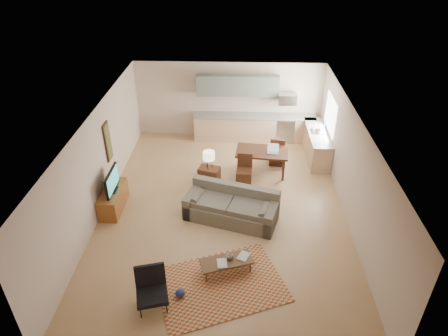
{
  "coord_description": "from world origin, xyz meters",
  "views": [
    {
      "loc": [
        0.36,
        -8.63,
        6.69
      ],
      "look_at": [
        0.0,
        0.3,
        1.15
      ],
      "focal_mm": 32.0,
      "sensor_mm": 36.0,
      "label": 1
    }
  ],
  "objects_px": {
    "console_table": "(209,178)",
    "dining_table": "(261,162)",
    "sofa": "(231,206)",
    "coffee_table": "(226,266)",
    "tv_credenza": "(113,199)",
    "armchair": "(152,291)"
  },
  "relations": [
    {
      "from": "sofa",
      "to": "tv_credenza",
      "type": "xyz_separation_m",
      "value": [
        -3.2,
        0.33,
        -0.13
      ]
    },
    {
      "from": "sofa",
      "to": "dining_table",
      "type": "relative_size",
      "value": 1.59
    },
    {
      "from": "console_table",
      "to": "dining_table",
      "type": "bearing_deg",
      "value": 45.43
    },
    {
      "from": "sofa",
      "to": "armchair",
      "type": "bearing_deg",
      "value": -101.25
    },
    {
      "from": "sofa",
      "to": "dining_table",
      "type": "bearing_deg",
      "value": 85.83
    },
    {
      "from": "sofa",
      "to": "tv_credenza",
      "type": "distance_m",
      "value": 3.21
    },
    {
      "from": "dining_table",
      "to": "coffee_table",
      "type": "bearing_deg",
      "value": -96.72
    },
    {
      "from": "coffee_table",
      "to": "dining_table",
      "type": "relative_size",
      "value": 0.74
    },
    {
      "from": "tv_credenza",
      "to": "console_table",
      "type": "xyz_separation_m",
      "value": [
        2.52,
        1.09,
        0.04
      ]
    },
    {
      "from": "dining_table",
      "to": "sofa",
      "type": "bearing_deg",
      "value": -105.05
    },
    {
      "from": "coffee_table",
      "to": "tv_credenza",
      "type": "height_order",
      "value": "tv_credenza"
    },
    {
      "from": "armchair",
      "to": "console_table",
      "type": "distance_m",
      "value": 4.35
    },
    {
      "from": "sofa",
      "to": "tv_credenza",
      "type": "bearing_deg",
      "value": -169.12
    },
    {
      "from": "armchair",
      "to": "dining_table",
      "type": "height_order",
      "value": "armchair"
    },
    {
      "from": "sofa",
      "to": "armchair",
      "type": "relative_size",
      "value": 3.02
    },
    {
      "from": "tv_credenza",
      "to": "sofa",
      "type": "bearing_deg",
      "value": -5.81
    },
    {
      "from": "coffee_table",
      "to": "console_table",
      "type": "distance_m",
      "value": 3.36
    },
    {
      "from": "coffee_table",
      "to": "armchair",
      "type": "bearing_deg",
      "value": -165.01
    },
    {
      "from": "armchair",
      "to": "dining_table",
      "type": "relative_size",
      "value": 0.53
    },
    {
      "from": "sofa",
      "to": "armchair",
      "type": "distance_m",
      "value": 3.23
    },
    {
      "from": "sofa",
      "to": "coffee_table",
      "type": "xyz_separation_m",
      "value": [
        -0.05,
        -1.88,
        -0.26
      ]
    },
    {
      "from": "coffee_table",
      "to": "dining_table",
      "type": "xyz_separation_m",
      "value": [
        0.93,
        4.17,
        0.22
      ]
    }
  ]
}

